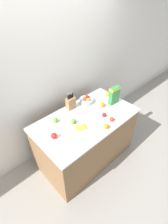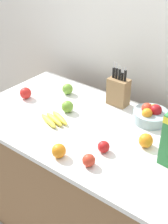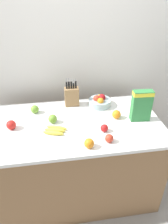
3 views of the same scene
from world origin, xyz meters
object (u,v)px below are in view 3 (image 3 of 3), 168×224
apple_front (104,128)px  apple_middle (35,109)px  cereal_box (142,104)px  orange_front_right (89,143)px  apple_near_bananas (53,119)px  apple_leftmost (109,138)px  apple_rear (11,125)px  orange_near_bowl (141,104)px  orange_back_center (116,114)px  fruit_bowl (100,101)px  knife_block (72,96)px  banana_bunch (55,130)px

apple_front → apple_middle: size_ratio=0.84×
cereal_box → orange_front_right: (-0.53, -0.31, -0.12)m
apple_near_bananas → apple_leftmost: bearing=-38.1°
apple_rear → orange_near_bowl: bearing=7.3°
apple_middle → apple_rear: bearing=-129.8°
apple_middle → orange_back_center: size_ratio=0.98×
orange_front_right → cereal_box: bearing=30.2°
apple_front → orange_near_bowl: size_ratio=0.85×
apple_middle → orange_near_bowl: same height
apple_near_bananas → orange_front_right: apple_near_bananas is taller
orange_back_center → orange_front_right: 0.49m
apple_middle → orange_front_right: same height
orange_back_center → fruit_bowl: bearing=111.9°
knife_block → fruit_bowl: 0.30m
banana_bunch → apple_leftmost: (0.43, -0.20, 0.02)m
orange_back_center → apple_front: bearing=-131.0°
cereal_box → apple_front: (-0.37, -0.13, -0.13)m
apple_rear → banana_bunch: bearing=-16.4°
apple_front → apple_middle: 0.72m
apple_front → apple_near_bananas: bearing=155.0°
cereal_box → apple_leftmost: bearing=-140.0°
apple_rear → apple_leftmost: size_ratio=1.21×
cereal_box → orange_back_center: (-0.21, 0.06, -0.12)m
cereal_box → fruit_bowl: size_ratio=1.30×
apple_leftmost → orange_near_bowl: (0.46, 0.47, 0.01)m
cereal_box → banana_bunch: size_ratio=1.37×
orange_front_right → knife_block: bearing=95.2°
apple_rear → apple_front: bearing=-11.8°
apple_rear → apple_near_bananas: size_ratio=1.04×
orange_near_bowl → apple_near_bananas: bearing=-172.2°
apple_leftmost → orange_near_bowl: size_ratio=0.87×
fruit_bowl → banana_bunch: size_ratio=1.05×
orange_back_center → orange_front_right: size_ratio=1.03×
apple_front → apple_rear: bearing=168.2°
fruit_bowl → orange_front_right: bearing=-109.6°
fruit_bowl → orange_near_bowl: (0.40, -0.12, -0.01)m
apple_leftmost → orange_back_center: orange_back_center is taller
apple_front → orange_near_bowl: 0.57m
orange_back_center → knife_block: bearing=141.0°
cereal_box → orange_front_right: size_ratio=3.77×
apple_middle → orange_back_center: orange_back_center is taller
knife_block → apple_near_bananas: 0.37m
banana_bunch → apple_rear: size_ratio=2.61×
apple_leftmost → orange_back_center: (0.16, 0.33, 0.01)m
apple_rear → apple_middle: bearing=50.2°
apple_rear → orange_front_right: 0.72m
banana_bunch → fruit_bowl: bearing=38.9°
fruit_bowl → apple_middle: 0.66m
apple_front → apple_middle: bearing=146.5°
apple_front → apple_near_bananas: (-0.44, 0.20, 0.01)m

